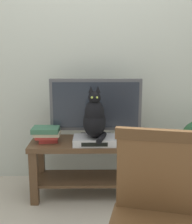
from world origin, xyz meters
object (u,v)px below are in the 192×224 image
(book_stack, at_px, (47,134))
(media_box, at_px, (94,140))
(tv_stand, at_px, (96,157))
(tv, at_px, (96,107))
(wooden_chair, at_px, (158,212))
(cat, at_px, (95,118))

(book_stack, bearing_deg, media_box, -9.02)
(tv_stand, relative_size, tv, 1.42)
(media_box, bearing_deg, wooden_chair, -74.65)
(book_stack, bearing_deg, wooden_chair, -58.13)
(media_box, distance_m, book_stack, 0.43)
(tv, height_order, book_stack, tv)
(tv_stand, height_order, wooden_chair, wooden_chair)
(tv_stand, relative_size, book_stack, 4.84)
(tv_stand, distance_m, book_stack, 0.50)
(tv_stand, height_order, media_box, media_box)
(tv_stand, distance_m, media_box, 0.21)
(media_box, bearing_deg, cat, -85.79)
(book_stack, bearing_deg, tv_stand, 3.14)
(tv, relative_size, book_stack, 3.41)
(wooden_chair, bearing_deg, book_stack, 121.87)
(tv_stand, xyz_separation_m, tv, (0.00, 0.08, 0.45))
(cat, bearing_deg, book_stack, 169.06)
(tv_stand, distance_m, tv, 0.46)
(media_box, height_order, wooden_chair, wooden_chair)
(tv_stand, relative_size, media_box, 3.21)
(book_stack, bearing_deg, tv, 12.91)
(tv, distance_m, cat, 0.19)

